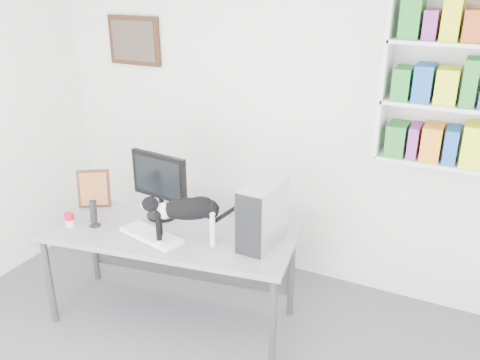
% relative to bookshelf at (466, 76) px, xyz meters
% --- Properties ---
extents(room, '(4.01, 4.01, 2.70)m').
position_rel_bookshelf_xyz_m(room, '(-1.40, -1.85, -0.50)').
color(room, '#555459').
rests_on(room, ground).
extents(bookshelf, '(1.03, 0.28, 1.24)m').
position_rel_bookshelf_xyz_m(bookshelf, '(0.00, 0.00, 0.00)').
color(bookshelf, silver).
rests_on(bookshelf, room).
extents(wall_art, '(0.52, 0.04, 0.42)m').
position_rel_bookshelf_xyz_m(wall_art, '(-2.70, 0.12, 0.05)').
color(wall_art, '#452316').
rests_on(wall_art, room).
extents(desk, '(1.88, 0.97, 0.75)m').
position_rel_bookshelf_xyz_m(desk, '(-1.74, -0.91, -1.48)').
color(desk, gray).
rests_on(desk, room).
extents(monitor, '(0.50, 0.28, 0.51)m').
position_rel_bookshelf_xyz_m(monitor, '(-1.92, -0.73, -0.85)').
color(monitor, black).
rests_on(monitor, desk).
extents(keyboard, '(0.50, 0.28, 0.04)m').
position_rel_bookshelf_xyz_m(keyboard, '(-1.79, -1.04, -1.09)').
color(keyboard, white).
rests_on(keyboard, desk).
extents(pc_tower, '(0.21, 0.44, 0.44)m').
position_rel_bookshelf_xyz_m(pc_tower, '(-1.08, -0.75, -0.88)').
color(pc_tower, '#B8B8BD').
rests_on(pc_tower, desk).
extents(speaker, '(0.11, 0.11, 0.21)m').
position_rel_bookshelf_xyz_m(speaker, '(-2.27, -1.07, -1.00)').
color(speaker, black).
rests_on(speaker, desk).
extents(leaning_print, '(0.26, 0.22, 0.31)m').
position_rel_bookshelf_xyz_m(leaning_print, '(-2.50, -0.80, -0.95)').
color(leaning_print, '#452316').
rests_on(leaning_print, desk).
extents(soup_can, '(0.08, 0.08, 0.10)m').
position_rel_bookshelf_xyz_m(soup_can, '(-2.43, -1.15, -1.05)').
color(soup_can, red).
rests_on(soup_can, desk).
extents(cat, '(0.58, 0.42, 0.36)m').
position_rel_bookshelf_xyz_m(cat, '(-1.52, -1.00, -0.93)').
color(cat, black).
rests_on(cat, desk).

